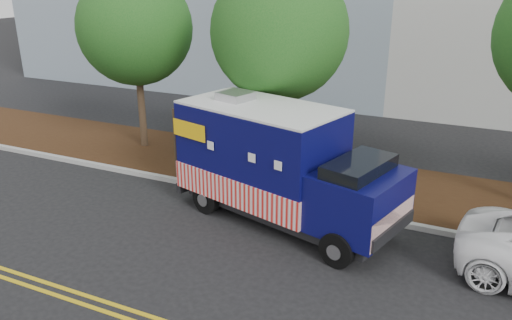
% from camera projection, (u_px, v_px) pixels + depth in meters
% --- Properties ---
extents(ground, '(120.00, 120.00, 0.00)m').
position_uv_depth(ground, '(225.00, 216.00, 13.83)').
color(ground, black).
rests_on(ground, ground).
extents(curb, '(120.00, 0.18, 0.15)m').
position_uv_depth(curb, '(246.00, 194.00, 15.00)').
color(curb, '#9E9E99').
rests_on(curb, ground).
extents(mulch_strip, '(120.00, 4.00, 0.15)m').
position_uv_depth(mulch_strip, '(273.00, 170.00, 16.79)').
color(mulch_strip, '#32190D').
rests_on(mulch_strip, ground).
extents(centerline_near, '(120.00, 0.10, 0.01)m').
position_uv_depth(centerline_near, '(121.00, 307.00, 10.04)').
color(centerline_near, gold).
rests_on(centerline_near, ground).
extents(centerline_far, '(120.00, 0.10, 0.01)m').
position_uv_depth(centerline_far, '(113.00, 314.00, 9.83)').
color(centerline_far, gold).
rests_on(centerline_far, ground).
extents(tree_a, '(4.03, 4.03, 6.52)m').
position_uv_depth(tree_a, '(135.00, 28.00, 17.50)').
color(tree_a, '#38281C').
rests_on(tree_a, ground).
extents(tree_b, '(4.23, 4.23, 6.73)m').
position_uv_depth(tree_b, '(279.00, 32.00, 15.20)').
color(tree_b, '#38281C').
rests_on(tree_b, ground).
extents(sign_post, '(0.06, 0.06, 2.40)m').
position_uv_depth(sign_post, '(175.00, 145.00, 15.76)').
color(sign_post, '#473828').
rests_on(sign_post, ground).
extents(food_truck, '(6.60, 3.86, 3.29)m').
position_uv_depth(food_truck, '(277.00, 167.00, 13.24)').
color(food_truck, black).
rests_on(food_truck, ground).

